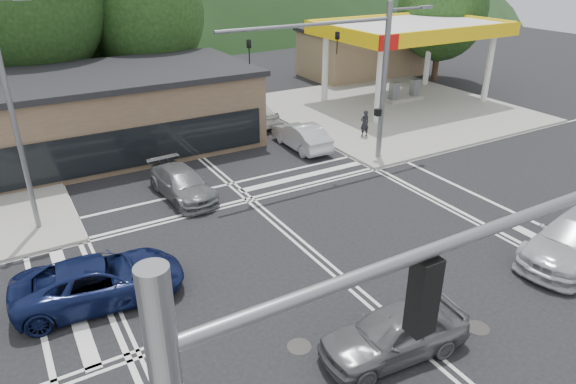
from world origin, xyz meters
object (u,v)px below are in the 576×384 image
car_blue_west (100,280)px  car_grey_center (395,333)px  car_queue_a (301,136)px  car_queue_b (248,111)px  pedestrian (365,123)px  car_northbound (182,183)px

car_blue_west → car_grey_center: car_grey_center is taller
car_queue_a → car_queue_b: car_queue_b is taller
car_grey_center → car_queue_b: bearing=169.8°
car_blue_west → car_queue_b: bearing=-34.4°
pedestrian → car_queue_a: bearing=-2.8°
car_blue_west → car_queue_b: car_queue_b is taller
car_northbound → car_queue_b: bearing=43.8°
car_queue_b → car_northbound: size_ratio=1.12×
car_grey_center → car_northbound: (-1.56, 12.53, -0.07)m
car_blue_west → car_queue_b: 18.73m
car_grey_center → car_queue_a: same height
car_queue_a → car_queue_b: (-0.60, 5.59, 0.14)m
car_grey_center → pedestrian: 18.03m
car_queue_b → pedestrian: same height
car_grey_center → pedestrian: (10.45, 14.69, 0.21)m
car_northbound → car_queue_a: bearing=14.0°
car_queue_b → pedestrian: (4.66, -6.09, 0.08)m
car_blue_west → pedestrian: bearing=-58.0°
car_northbound → car_blue_west: bearing=-133.7°
car_blue_west → car_grey_center: size_ratio=1.22×
car_blue_west → pedestrian: pedestrian is taller
car_queue_a → car_queue_b: size_ratio=0.87×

